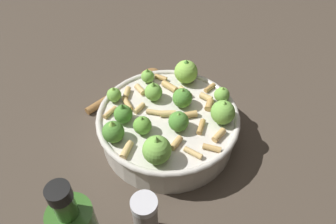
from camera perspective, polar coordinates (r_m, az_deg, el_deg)
ground_plane at (r=0.63m, az=-0.00°, el=-4.51°), size 2.40×2.40×0.00m
cooking_pan at (r=0.60m, az=0.02°, el=-1.95°), size 0.26×0.26×0.12m
pepper_shaker at (r=0.49m, az=-4.02°, el=-18.36°), size 0.04×0.04×0.10m
wooden_spoon at (r=0.73m, az=-6.97°, el=4.61°), size 0.20×0.08×0.02m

